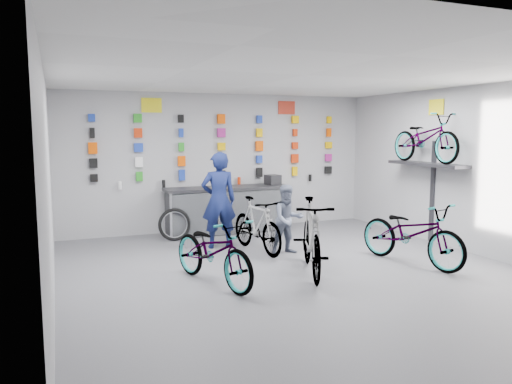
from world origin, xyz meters
name	(u,v)px	position (x,y,z in m)	size (l,w,h in m)	color
floor	(303,276)	(0.00, 0.00, 0.00)	(8.00, 8.00, 0.00)	#56565C
ceiling	(305,75)	(0.00, 0.00, 3.00)	(8.00, 8.00, 0.00)	white
wall_back	(221,162)	(0.00, 4.00, 1.50)	(7.00, 7.00, 0.00)	#B3B3B5
wall_left	(49,188)	(-3.50, 0.00, 1.50)	(8.00, 8.00, 0.00)	#B3B3B5
wall_right	(483,171)	(3.50, 0.00, 1.50)	(8.00, 8.00, 0.00)	#B3B3B5
counter	(228,210)	(0.00, 3.54, 0.49)	(2.70, 0.66, 1.00)	black
merch_wall	(219,150)	(-0.06, 3.93, 1.78)	(5.57, 0.08, 1.55)	black
wall_bracket	(427,168)	(3.33, 1.20, 1.46)	(0.39, 1.90, 2.00)	#333338
sign_left	(152,105)	(-1.50, 3.98, 2.72)	(0.42, 0.02, 0.30)	yellow
sign_right	(287,108)	(1.60, 3.98, 2.72)	(0.42, 0.02, 0.30)	red
sign_side	(436,107)	(3.48, 1.20, 2.65)	(0.02, 0.40, 0.30)	yellow
bike_left	(213,251)	(-1.37, 0.14, 0.49)	(0.65, 1.87, 0.98)	gray
bike_center	(312,237)	(0.18, 0.06, 0.58)	(0.55, 1.94, 1.17)	gray
bike_right	(412,233)	(2.00, -0.03, 0.52)	(0.69, 1.99, 1.05)	gray
bike_service	(257,225)	(-0.06, 1.70, 0.50)	(0.47, 1.66, 0.99)	gray
bike_wall	(425,138)	(3.25, 1.20, 2.05)	(0.63, 1.80, 0.95)	gray
clerk	(219,200)	(-0.60, 2.28, 0.90)	(0.66, 0.43, 1.81)	#111A49
customer	(288,219)	(0.40, 1.37, 0.62)	(0.60, 0.47, 1.24)	slate
spare_wheel	(174,225)	(-1.25, 3.17, 0.33)	(0.66, 0.15, 0.66)	black
register	(273,180)	(1.07, 3.55, 1.11)	(0.28, 0.30, 0.22)	black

